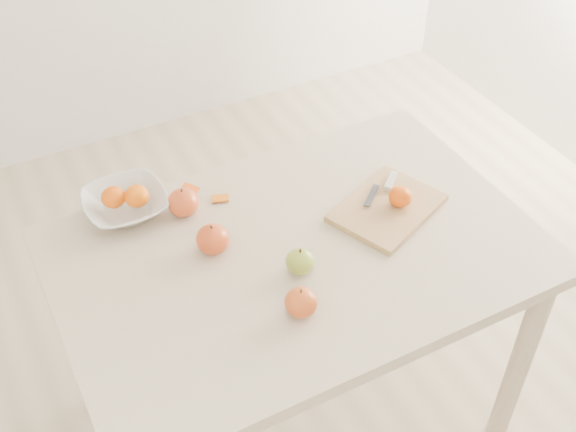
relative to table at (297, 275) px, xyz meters
name	(u,v)px	position (x,y,z in m)	size (l,w,h in m)	color
ground	(295,415)	(0.00, 0.00, -0.65)	(3.50, 3.50, 0.00)	#C6B293
table	(297,275)	(0.00, 0.00, 0.00)	(1.20, 0.80, 0.75)	beige
cutting_board	(387,208)	(0.28, 0.02, 0.11)	(0.28, 0.21, 0.02)	#AE7D57
board_tangerine	(400,196)	(0.31, 0.01, 0.14)	(0.06, 0.06, 0.05)	#D03D07
fruit_bowl	(125,204)	(-0.34, 0.33, 0.13)	(0.22, 0.22, 0.05)	silver
bowl_tangerine_near	(113,197)	(-0.36, 0.34, 0.15)	(0.06, 0.06, 0.06)	#E66108
bowl_tangerine_far	(137,196)	(-0.31, 0.32, 0.15)	(0.07, 0.07, 0.06)	orange
orange_peel_a	(188,193)	(-0.16, 0.33, 0.10)	(0.06, 0.04, 0.00)	#CE480E
orange_peel_b	(220,199)	(-0.09, 0.26, 0.10)	(0.04, 0.04, 0.00)	#CF620E
paring_knife	(388,183)	(0.33, 0.09, 0.12)	(0.16, 0.10, 0.01)	silver
apple_green	(300,261)	(-0.03, -0.07, 0.13)	(0.07, 0.07, 0.06)	olive
apple_red_b	(213,239)	(-0.19, 0.09, 0.14)	(0.08, 0.08, 0.08)	#A52E1F
apple_red_e	(301,302)	(-0.09, -0.19, 0.13)	(0.08, 0.08, 0.07)	maroon
apple_red_a	(183,202)	(-0.20, 0.26, 0.14)	(0.08, 0.08, 0.07)	maroon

